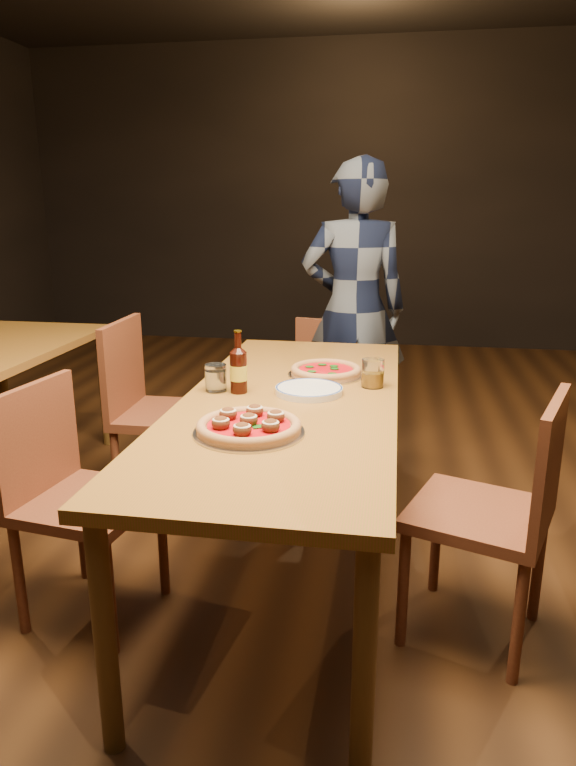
% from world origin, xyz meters
% --- Properties ---
extents(ground, '(9.00, 9.00, 0.00)m').
position_xyz_m(ground, '(0.00, 0.00, 0.00)').
color(ground, black).
extents(room_shell, '(9.00, 9.00, 9.00)m').
position_xyz_m(room_shell, '(0.00, 0.00, 1.86)').
color(room_shell, black).
rests_on(room_shell, ground).
extents(table_main, '(0.80, 2.00, 0.75)m').
position_xyz_m(table_main, '(0.00, 0.00, 0.68)').
color(table_main, brown).
rests_on(table_main, ground).
extents(chair_main_nw, '(0.47, 0.47, 0.90)m').
position_xyz_m(chair_main_nw, '(-0.66, -0.37, 0.45)').
color(chair_main_nw, '#572516').
rests_on(chair_main_nw, ground).
extents(chair_main_sw, '(0.46, 0.46, 0.97)m').
position_xyz_m(chair_main_sw, '(-0.68, 0.50, 0.48)').
color(chair_main_sw, '#572516').
rests_on(chair_main_sw, ground).
extents(chair_main_e, '(0.55, 0.55, 0.93)m').
position_xyz_m(chair_main_e, '(0.68, -0.26, 0.46)').
color(chair_main_e, '#572516').
rests_on(chair_main_e, ground).
extents(chair_end, '(0.45, 0.45, 0.84)m').
position_xyz_m(chair_end, '(-0.04, 1.24, 0.42)').
color(chair_end, '#572516').
rests_on(chair_end, ground).
extents(pizza_meatball, '(0.36, 0.36, 0.07)m').
position_xyz_m(pizza_meatball, '(-0.07, -0.41, 0.77)').
color(pizza_meatball, '#B7B7BF').
rests_on(pizza_meatball, table_main).
extents(pizza_margherita, '(0.32, 0.32, 0.04)m').
position_xyz_m(pizza_margherita, '(0.10, 0.34, 0.77)').
color(pizza_margherita, '#B7B7BF').
rests_on(pizza_margherita, table_main).
extents(plate_stack, '(0.26, 0.26, 0.02)m').
position_xyz_m(plate_stack, '(0.06, 0.06, 0.76)').
color(plate_stack, white).
rests_on(plate_stack, table_main).
extents(beer_bottle, '(0.07, 0.07, 0.24)m').
position_xyz_m(beer_bottle, '(-0.21, 0.03, 0.84)').
color(beer_bottle, black).
rests_on(beer_bottle, table_main).
extents(water_glass, '(0.08, 0.08, 0.11)m').
position_xyz_m(water_glass, '(-0.30, 0.04, 0.80)').
color(water_glass, white).
rests_on(water_glass, table_main).
extents(amber_glass, '(0.09, 0.09, 0.11)m').
position_xyz_m(amber_glass, '(0.30, 0.20, 0.81)').
color(amber_glass, '#AB7013').
rests_on(amber_glass, table_main).
extents(diner, '(0.69, 0.51, 1.71)m').
position_xyz_m(diner, '(0.14, 1.45, 0.85)').
color(diner, black).
rests_on(diner, ground).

